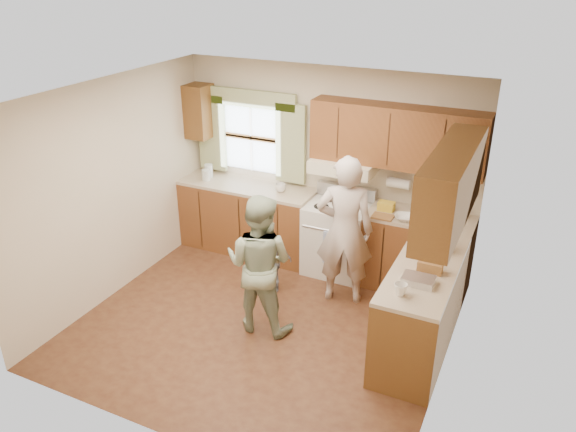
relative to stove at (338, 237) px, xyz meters
The scene contains 6 objects.
room 1.66m from the stove, 101.81° to the right, with size 3.80×3.80×3.80m.
kitchen_fixtures 0.61m from the stove, 48.85° to the right, with size 3.80×2.25×2.15m.
stove is the anchor object (origin of this frame).
woman_left 0.77m from the stove, 64.20° to the right, with size 0.64×0.42×1.75m, color #BEAFA7.
woman_right 1.54m from the stove, 102.29° to the right, with size 0.74×0.58×1.53m, color #284830.
child 0.95m from the stove, 123.44° to the right, with size 0.46×0.19×0.79m, color gray.
Camera 1 is at (2.40, -4.46, 3.65)m, focal length 35.00 mm.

